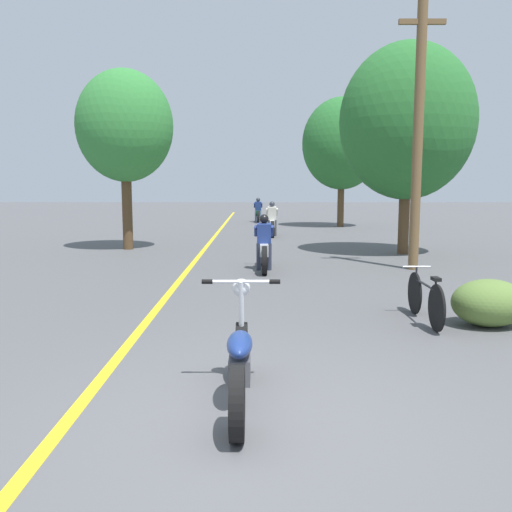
{
  "coord_description": "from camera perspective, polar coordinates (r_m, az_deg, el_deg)",
  "views": [
    {
      "loc": [
        -0.03,
        -4.55,
        2.08
      ],
      "look_at": [
        -0.05,
        4.36,
        0.9
      ],
      "focal_mm": 38.0,
      "sensor_mm": 36.0,
      "label": 1
    }
  ],
  "objects": [
    {
      "name": "ground_plane",
      "position": [
        5.0,
        0.5,
        -17.01
      ],
      "size": [
        120.0,
        120.0,
        0.0
      ],
      "primitive_type": "plane",
      "color": "#515154"
    },
    {
      "name": "lane_stripe_center",
      "position": [
        17.11,
        -5.44,
        0.53
      ],
      "size": [
        0.14,
        48.0,
        0.01
      ],
      "primitive_type": "cube",
      "color": "yellow",
      "rests_on": "ground"
    },
    {
      "name": "utility_pole",
      "position": [
        13.83,
        16.86,
        12.33
      ],
      "size": [
        1.1,
        0.24,
        6.44
      ],
      "color": "brown",
      "rests_on": "ground"
    },
    {
      "name": "roadside_tree_right_near",
      "position": [
        16.93,
        15.81,
        13.44
      ],
      "size": [
        3.97,
        3.57,
        6.19
      ],
      "color": "#513A23",
      "rests_on": "ground"
    },
    {
      "name": "roadside_tree_right_far",
      "position": [
        27.27,
        9.2,
        11.59
      ],
      "size": [
        3.88,
        3.49,
        6.29
      ],
      "color": "#513A23",
      "rests_on": "ground"
    },
    {
      "name": "roadside_tree_left",
      "position": [
        18.01,
        -13.49,
        13.1
      ],
      "size": [
        3.05,
        2.74,
        5.67
      ],
      "color": "#513A23",
      "rests_on": "ground"
    },
    {
      "name": "roadside_bush",
      "position": [
        8.7,
        23.51,
        -4.56
      ],
      "size": [
        1.1,
        0.88,
        0.7
      ],
      "color": "#5B7A38",
      "rests_on": "ground"
    },
    {
      "name": "motorcycle_foreground",
      "position": [
        5.22,
        -1.55,
        -10.98
      ],
      "size": [
        0.8,
        2.02,
        1.12
      ],
      "color": "black",
      "rests_on": "ground"
    },
    {
      "name": "motorcycle_rider_lead",
      "position": [
        13.21,
        1.01,
        0.76
      ],
      "size": [
        0.5,
        2.16,
        1.36
      ],
      "color": "black",
      "rests_on": "ground"
    },
    {
      "name": "motorcycle_rider_mid",
      "position": [
        22.02,
        1.86,
        3.49
      ],
      "size": [
        0.5,
        2.09,
        1.41
      ],
      "color": "black",
      "rests_on": "ground"
    },
    {
      "name": "motorcycle_rider_far",
      "position": [
        30.29,
        0.39,
        4.58
      ],
      "size": [
        0.5,
        2.17,
        1.36
      ],
      "color": "black",
      "rests_on": "ground"
    },
    {
      "name": "bicycle_parked",
      "position": [
        8.61,
        17.55,
        -4.29
      ],
      "size": [
        0.44,
        1.75,
        0.79
      ],
      "color": "black",
      "rests_on": "ground"
    }
  ]
}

